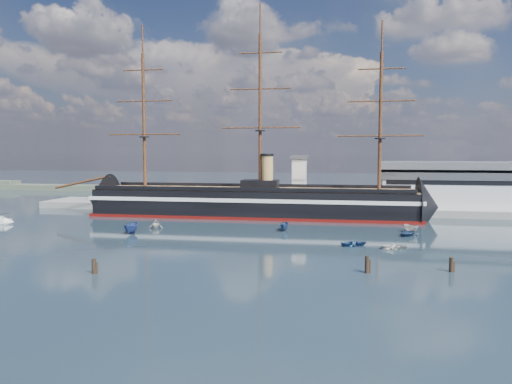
# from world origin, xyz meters

# --- Properties ---
(ground) EXTENTS (600.00, 600.00, 0.00)m
(ground) POSITION_xyz_m (0.00, 40.00, 0.00)
(ground) COLOR #16242D
(ground) RESTS_ON ground
(quay) EXTENTS (180.00, 18.00, 2.00)m
(quay) POSITION_xyz_m (10.00, 76.00, 0.00)
(quay) COLOR slate
(quay) RESTS_ON ground
(warehouse) EXTENTS (63.00, 21.00, 11.60)m
(warehouse) POSITION_xyz_m (58.00, 80.00, 7.98)
(warehouse) COLOR #B7BABC
(warehouse) RESTS_ON ground
(quay_tower) EXTENTS (5.00, 5.00, 15.00)m
(quay_tower) POSITION_xyz_m (3.00, 73.00, 9.75)
(quay_tower) COLOR silver
(quay_tower) RESTS_ON ground
(shoreline) EXTENTS (120.00, 10.00, 4.00)m
(shoreline) POSITION_xyz_m (-139.23, 135.00, 1.45)
(shoreline) COLOR #3F4C38
(shoreline) RESTS_ON ground
(warship) EXTENTS (113.05, 18.23, 53.94)m
(warship) POSITION_xyz_m (-10.12, 60.00, 4.04)
(warship) COLOR black
(warship) RESTS_ON ground
(motorboat_a) EXTENTS (7.78, 3.92, 2.97)m
(motorboat_a) POSITION_xyz_m (-28.75, 26.15, 0.00)
(motorboat_a) COLOR navy
(motorboat_a) RESTS_ON ground
(motorboat_b) EXTENTS (2.56, 3.48, 1.51)m
(motorboat_b) POSITION_xyz_m (19.62, 21.83, 0.00)
(motorboat_b) COLOR navy
(motorboat_b) RESTS_ON ground
(motorboat_c) EXTENTS (5.62, 2.27, 2.22)m
(motorboat_c) POSITION_xyz_m (3.67, 37.50, 0.00)
(motorboat_c) COLOR navy
(motorboat_c) RESTS_ON ground
(motorboat_d) EXTENTS (6.55, 4.37, 2.21)m
(motorboat_d) POSITION_xyz_m (-26.71, 34.95, 0.00)
(motorboat_d) COLOR silver
(motorboat_d) RESTS_ON ground
(motorboat_e) EXTENTS (1.32, 2.99, 1.37)m
(motorboat_e) POSITION_xyz_m (26.86, 20.06, 0.00)
(motorboat_e) COLOR silver
(motorboat_e) RESTS_ON ground
(motorboat_f) EXTENTS (5.86, 4.26, 2.21)m
(motorboat_f) POSITION_xyz_m (31.91, 40.20, 0.00)
(motorboat_f) COLOR silver
(motorboat_f) RESTS_ON ground
(motorboat_g) EXTENTS (3.64, 2.64, 1.58)m
(motorboat_g) POSITION_xyz_m (30.70, 35.89, 0.00)
(motorboat_g) COLOR navy
(motorboat_g) RESTS_ON ground
(piling_near_left) EXTENTS (0.64, 0.64, 2.96)m
(piling_near_left) POSITION_xyz_m (-18.44, -8.10, 0.00)
(piling_near_left) COLOR black
(piling_near_left) RESTS_ON ground
(piling_near_right) EXTENTS (0.64, 0.64, 3.31)m
(piling_near_right) POSITION_xyz_m (21.53, 0.36, 0.00)
(piling_near_right) COLOR black
(piling_near_right) RESTS_ON ground
(piling_far_right) EXTENTS (0.64, 0.64, 2.93)m
(piling_far_right) POSITION_xyz_m (34.05, 3.69, 0.00)
(piling_far_right) COLOR black
(piling_far_right) RESTS_ON ground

